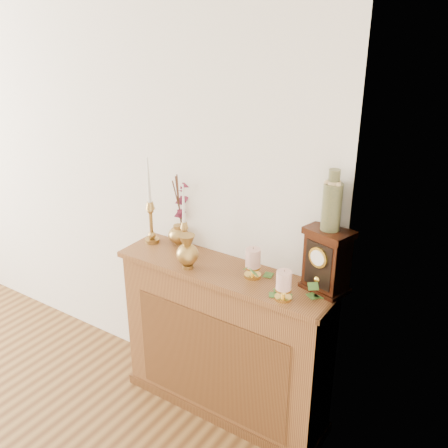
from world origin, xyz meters
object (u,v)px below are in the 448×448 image
Objects in this scene: candlestick_left at (151,215)px; candlestick_center at (184,234)px; bud_vase at (187,252)px; ceramic_vase at (332,203)px; ginger_jar at (182,211)px; mantel_clock at (327,261)px.

candlestick_left is 1.21× the size of candlestick_center.
bud_vase is 0.65× the size of ceramic_vase.
candlestick_center is 0.20m from ginger_jar.
bud_vase is (0.09, -0.10, -0.04)m from candlestick_center.
ginger_jar is at bearing 132.06° from bud_vase.
mantel_clock is (1.07, 0.05, -0.01)m from candlestick_left.
candlestick_left is at bearing -147.17° from ginger_jar.
ceramic_vase reaches higher than candlestick_left.
candlestick_left is at bearing -162.39° from mantel_clock.
candlestick_center is at bearing -173.29° from ceramic_vase.
ginger_jar is (-0.12, 0.14, 0.06)m from candlestick_center.
ceramic_vase is at bearing 6.71° from candlestick_center.
ginger_jar is at bearing 32.83° from candlestick_left.
candlestick_left is 2.69× the size of bud_vase.
ceramic_vase is (0.00, 0.00, 0.30)m from mantel_clock.
candlestick_center is at bearing 132.90° from bud_vase.
candlestick_left reaches higher than mantel_clock.
ginger_jar is 0.95m from ceramic_vase.
candlestick_center is at bearing -8.51° from candlestick_left.
mantel_clock is at bearing 2.64° from candlestick_left.
candlestick_center is 0.86m from ceramic_vase.
candlestick_center is (0.28, -0.04, -0.03)m from candlestick_left.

